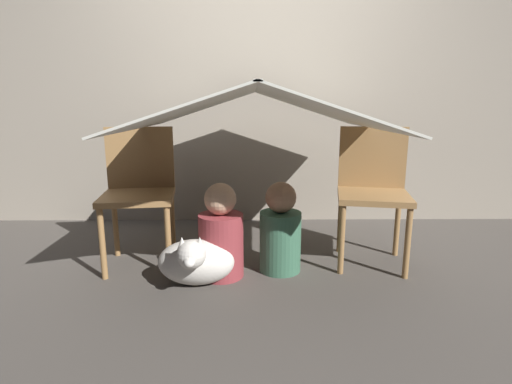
% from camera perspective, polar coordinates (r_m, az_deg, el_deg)
% --- Properties ---
extents(ground_plane, '(8.80, 8.80, 0.00)m').
position_cam_1_polar(ground_plane, '(2.57, 0.02, -10.86)').
color(ground_plane, '#47423D').
extents(wall_back, '(7.00, 0.05, 2.50)m').
position_cam_1_polar(wall_back, '(3.49, -0.20, 16.26)').
color(wall_back, gray).
rests_on(wall_back, ground_plane).
extents(chair_left, '(0.49, 0.49, 0.87)m').
position_cam_1_polar(chair_left, '(2.66, -16.35, 0.63)').
color(chair_left, olive).
rests_on(chair_left, ground_plane).
extents(chair_right, '(0.51, 0.51, 0.87)m').
position_cam_1_polar(chair_right, '(2.68, 16.32, 0.69)').
color(chair_right, olive).
rests_on(chair_right, ground_plane).
extents(sheet_canopy, '(1.48, 1.49, 0.25)m').
position_cam_1_polar(sheet_canopy, '(2.43, 0.00, 11.95)').
color(sheet_canopy, silver).
extents(person_front, '(0.27, 0.27, 0.57)m').
position_cam_1_polar(person_front, '(2.39, -5.02, -6.35)').
color(person_front, maroon).
rests_on(person_front, ground_plane).
extents(person_second, '(0.25, 0.25, 0.56)m').
position_cam_1_polar(person_second, '(2.47, 3.50, -5.75)').
color(person_second, '#38664C').
rests_on(person_second, ground_plane).
extents(dog, '(0.44, 0.40, 0.34)m').
position_cam_1_polar(dog, '(2.32, -8.62, -9.72)').
color(dog, silver).
rests_on(dog, ground_plane).
extents(plush_toy, '(0.17, 0.17, 0.26)m').
position_cam_1_polar(plush_toy, '(2.35, -8.65, -10.55)').
color(plush_toy, beige).
rests_on(plush_toy, ground_plane).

